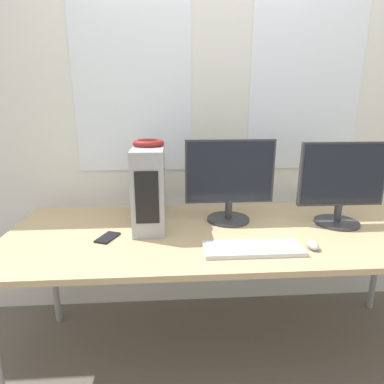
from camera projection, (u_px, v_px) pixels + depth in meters
name	position (u px, v px, depth m)	size (l,w,h in m)	color
wall_back	(219.00, 115.00, 2.10)	(8.00, 0.07, 2.70)	silver
desk	(233.00, 238.00, 1.71)	(2.36, 0.89, 0.78)	tan
pc_tower	(150.00, 185.00, 1.75)	(0.16, 0.48, 0.43)	#9E9EA3
headphones	(148.00, 143.00, 1.69)	(0.17, 0.17, 0.03)	maroon
monitor_main	(230.00, 179.00, 1.77)	(0.49, 0.24, 0.46)	#333338
monitor_right_near	(342.00, 183.00, 1.72)	(0.47, 0.24, 0.46)	#333338
keyboard	(253.00, 248.00, 1.46)	(0.45, 0.16, 0.02)	silver
mouse	(313.00, 245.00, 1.47)	(0.05, 0.08, 0.04)	#B2B2B7
cell_phone	(108.00, 238.00, 1.59)	(0.12, 0.15, 0.01)	black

